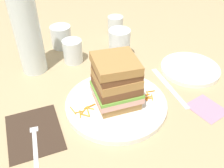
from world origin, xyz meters
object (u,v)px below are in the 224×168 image
object	(u,v)px
sandwich	(116,83)
empty_tumbler_2	(115,26)
empty_tumbler_0	(61,37)
side_plate	(190,69)
empty_tumbler_1	(73,51)
main_plate	(116,104)
knife	(170,88)
napkin_pink	(207,108)
juice_glass	(119,46)
water_bottle	(26,28)
napkin_dark	(34,132)
fork	(34,138)

from	to	relation	value
sandwich	empty_tumbler_2	xyz separation A→B (m)	(0.17, 0.39, -0.04)
sandwich	empty_tumbler_0	world-z (taller)	sandwich
side_plate	empty_tumbler_1	bearing A→B (deg)	148.57
empty_tumbler_1	main_plate	bearing A→B (deg)	-80.81
sandwich	knife	xyz separation A→B (m)	(0.18, 0.01, -0.08)
empty_tumbler_1	napkin_pink	distance (m)	0.45
juice_glass	napkin_pink	bearing A→B (deg)	-71.34
juice_glass	empty_tumbler_1	distance (m)	0.16
knife	empty_tumbler_0	bearing A→B (deg)	122.02
main_plate	knife	xyz separation A→B (m)	(0.18, 0.01, -0.01)
sandwich	empty_tumbler_0	distance (m)	0.39
knife	empty_tumbler_1	bearing A→B (deg)	130.74
juice_glass	knife	bearing A→B (deg)	-72.51
water_bottle	napkin_pink	bearing A→B (deg)	-43.18
napkin_dark	fork	xyz separation A→B (m)	(-0.00, -0.02, 0.00)
napkin_dark	water_bottle	bearing A→B (deg)	79.72
sandwich	fork	distance (m)	0.24
napkin_dark	napkin_pink	size ratio (longest dim) A/B	1.79
napkin_pink	napkin_dark	bearing A→B (deg)	167.60
knife	sandwich	bearing A→B (deg)	-177.37
fork	juice_glass	xyz separation A→B (m)	(0.33, 0.25, 0.04)
water_bottle	side_plate	distance (m)	0.52
fork	water_bottle	bearing A→B (deg)	80.00
empty_tumbler_1	napkin_pink	size ratio (longest dim) A/B	0.86
empty_tumbler_0	empty_tumbler_1	distance (m)	0.11
main_plate	empty_tumbler_1	bearing A→B (deg)	99.19
water_bottle	empty_tumbler_0	size ratio (longest dim) A/B	3.98
side_plate	napkin_pink	size ratio (longest dim) A/B	2.08
main_plate	side_plate	xyz separation A→B (m)	(0.29, 0.06, -0.00)
empty_tumbler_1	water_bottle	bearing A→B (deg)	179.88
main_plate	knife	size ratio (longest dim) A/B	1.36
napkin_pink	empty_tumbler_1	bearing A→B (deg)	125.61
empty_tumbler_2	napkin_pink	bearing A→B (deg)	-83.58
knife	fork	bearing A→B (deg)	-174.81
napkin_dark	fork	bearing A→B (deg)	-96.58
fork	empty_tumbler_0	distance (m)	0.44
water_bottle	sandwich	bearing A→B (deg)	-57.11
fork	main_plate	bearing A→B (deg)	7.17
knife	water_bottle	size ratio (longest dim) A/B	0.63
knife	juice_glass	world-z (taller)	juice_glass
knife	empty_tumbler_2	bearing A→B (deg)	91.91
napkin_dark	napkin_pink	xyz separation A→B (m)	(0.44, -0.10, -0.00)
napkin_pink	empty_tumbler_2	bearing A→B (deg)	96.42
knife	main_plate	bearing A→B (deg)	-177.32
fork	juice_glass	distance (m)	0.42
fork	side_plate	world-z (taller)	side_plate
fork	napkin_pink	distance (m)	0.45
napkin_dark	side_plate	xyz separation A→B (m)	(0.51, 0.07, 0.01)
napkin_dark	empty_tumbler_1	xyz separation A→B (m)	(0.18, 0.27, 0.04)
water_bottle	empty_tumbler_2	size ratio (longest dim) A/B	4.14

